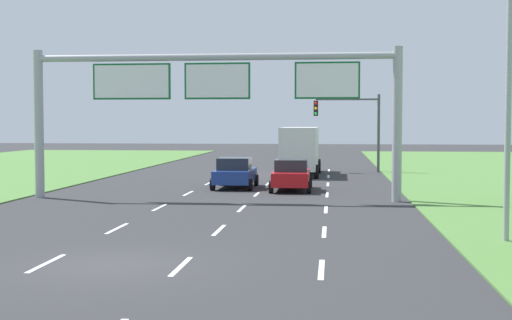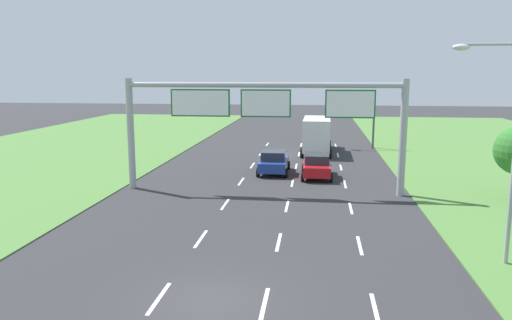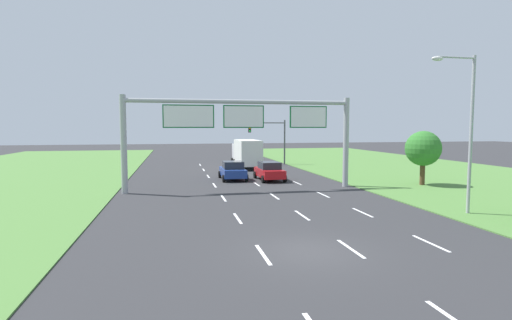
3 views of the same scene
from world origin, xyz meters
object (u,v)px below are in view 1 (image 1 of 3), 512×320
(car_lead_silver, at_px, (235,173))
(sign_gantry, at_px, (214,93))
(box_truck, at_px, (300,149))
(traffic_light_mast, at_px, (351,118))
(car_near_red, at_px, (291,175))
(street_lamp, at_px, (496,72))

(car_lead_silver, height_order, sign_gantry, sign_gantry)
(sign_gantry, bearing_deg, box_truck, 78.57)
(sign_gantry, xyz_separation_m, traffic_light_mast, (6.79, 19.20, -1.09))
(car_lead_silver, xyz_separation_m, traffic_light_mast, (6.64, 13.34, 3.04))
(car_lead_silver, xyz_separation_m, sign_gantry, (-0.15, -5.86, 4.13))
(sign_gantry, distance_m, traffic_light_mast, 20.40)
(car_near_red, distance_m, sign_gantry, 7.17)
(car_lead_silver, bearing_deg, car_near_red, -17.84)
(car_near_red, xyz_separation_m, sign_gantry, (-3.29, -4.86, 4.13))
(street_lamp, bearing_deg, box_truck, 104.54)
(box_truck, height_order, street_lamp, street_lamp)
(street_lamp, bearing_deg, car_near_red, 113.89)
(car_near_red, relative_size, box_truck, 0.53)
(car_near_red, height_order, sign_gantry, sign_gantry)
(box_truck, height_order, traffic_light_mast, traffic_light_mast)
(car_lead_silver, relative_size, box_truck, 0.51)
(box_truck, xyz_separation_m, traffic_light_mast, (3.54, 3.10, 2.11))
(car_near_red, height_order, traffic_light_mast, traffic_light_mast)
(box_truck, xyz_separation_m, sign_gantry, (-3.25, -16.10, 3.21))
(car_lead_silver, distance_m, street_lamp, 19.93)
(box_truck, bearing_deg, sign_gantry, -100.81)
(box_truck, bearing_deg, traffic_light_mast, 41.87)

